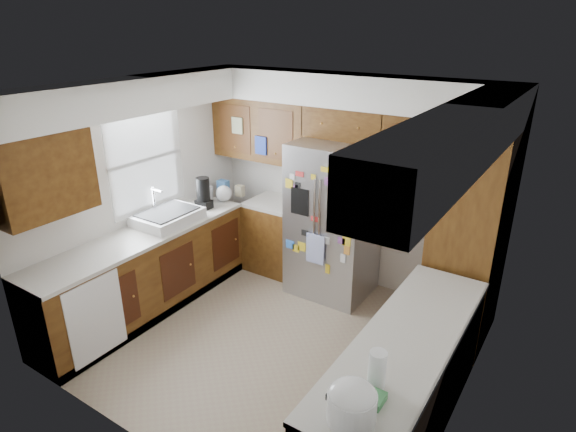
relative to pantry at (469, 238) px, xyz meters
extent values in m
plane|color=gray|center=(-1.50, -1.15, -1.07)|extent=(3.60, 3.60, 0.00)
cube|color=silver|center=(-1.50, 0.45, 0.18)|extent=(3.60, 0.04, 2.50)
cube|color=silver|center=(-3.30, -1.15, 0.18)|extent=(0.04, 3.20, 2.50)
cube|color=silver|center=(0.30, -1.15, 0.18)|extent=(0.04, 3.20, 2.50)
cube|color=silver|center=(-1.50, -2.75, 0.18)|extent=(3.60, 0.04, 2.50)
cube|color=white|center=(-1.50, -1.15, 1.43)|extent=(3.60, 3.20, 0.02)
cube|color=white|center=(-1.50, 0.26, 1.25)|extent=(3.60, 0.38, 0.35)
cube|color=white|center=(-3.11, -1.15, 1.25)|extent=(0.38, 3.20, 0.35)
cube|color=white|center=(0.11, -1.15, 1.25)|extent=(0.38, 3.20, 0.35)
cube|color=#40220C|center=(-2.63, 0.28, 0.70)|extent=(1.33, 0.34, 0.75)
cube|color=#40220C|center=(-0.36, 0.28, 0.70)|extent=(1.33, 0.34, 0.75)
cube|color=#40220C|center=(-3.13, -2.30, 0.70)|extent=(0.34, 0.85, 0.75)
cube|color=white|center=(-3.29, -1.05, 0.53)|extent=(0.02, 0.90, 1.05)
cube|color=white|center=(-3.25, -1.05, 0.53)|extent=(0.01, 1.02, 1.15)
cube|color=#1B36A1|center=(-2.54, 0.09, 0.55)|extent=(0.16, 0.02, 0.22)
cube|color=beige|center=(-2.88, 0.09, 0.75)|extent=(0.16, 0.02, 0.20)
cube|color=#40220C|center=(-3.00, -1.45, -0.64)|extent=(0.60, 2.60, 0.88)
cube|color=#40220C|center=(-2.33, 0.15, -0.64)|extent=(0.75, 0.60, 0.88)
cube|color=beige|center=(-3.00, -1.45, -0.17)|extent=(0.63, 2.60, 0.04)
cube|color=beige|center=(-2.33, 0.15, -0.17)|extent=(0.75, 0.60, 0.04)
cube|color=black|center=(-3.00, -1.45, -1.02)|extent=(0.60, 2.60, 0.10)
cube|color=white|center=(-2.69, -2.30, -0.61)|extent=(0.01, 0.58, 0.80)
cube|color=#40220C|center=(0.00, -1.62, -0.64)|extent=(0.60, 2.25, 0.88)
cube|color=beige|center=(0.00, -1.62, -0.17)|extent=(0.63, 2.25, 0.04)
cube|color=black|center=(0.00, -1.62, -1.02)|extent=(0.60, 2.25, 0.10)
cube|color=#40220C|center=(0.00, 0.00, 0.00)|extent=(0.60, 0.90, 2.15)
cube|color=#9B9BA0|center=(-1.50, 0.05, -0.17)|extent=(0.90, 0.75, 1.80)
cylinder|color=silver|center=(-1.53, -0.34, -0.02)|extent=(0.02, 0.02, 0.90)
cylinder|color=silver|center=(-1.47, -0.34, -0.02)|extent=(0.02, 0.02, 0.90)
cube|color=black|center=(-1.72, -0.33, 0.12)|extent=(0.22, 0.01, 0.30)
cube|color=white|center=(-1.50, -0.35, -0.38)|extent=(0.22, 0.01, 0.34)
cube|color=orange|center=(-1.13, -0.33, -0.30)|extent=(0.07, 0.00, 0.10)
cube|color=white|center=(-1.82, -0.33, 0.39)|extent=(0.06, 0.00, 0.07)
cube|color=red|center=(-1.73, -0.33, 0.44)|extent=(0.10, 0.00, 0.06)
cube|color=yellow|center=(-1.35, -0.33, -0.59)|extent=(0.05, 0.00, 0.11)
cube|color=blue|center=(-1.59, -0.33, -0.31)|extent=(0.06, 0.00, 0.07)
cube|color=white|center=(-1.31, -0.33, 0.03)|extent=(0.10, 0.00, 0.08)
cube|color=white|center=(-1.17, -0.33, -0.41)|extent=(0.06, 0.00, 0.10)
cube|color=black|center=(-1.65, -0.33, -0.23)|extent=(0.08, 0.00, 0.07)
cube|color=#8C4C99|center=(-1.20, -0.33, -0.21)|extent=(0.09, 0.00, 0.07)
cube|color=yellow|center=(-1.42, -0.33, 0.53)|extent=(0.11, 0.00, 0.05)
cube|color=yellow|center=(-1.14, -0.33, -0.20)|extent=(0.10, 0.00, 0.09)
cube|color=black|center=(-1.75, -0.33, 0.30)|extent=(0.07, 0.00, 0.07)
cube|color=#8C4C99|center=(-1.77, -0.33, 0.28)|extent=(0.05, 0.00, 0.05)
cube|color=orange|center=(-1.29, -0.33, 0.49)|extent=(0.06, 0.00, 0.08)
cube|color=#8C4C99|center=(-1.39, -0.33, 0.41)|extent=(0.07, 0.00, 0.09)
cube|color=yellow|center=(-1.86, -0.33, 0.31)|extent=(0.09, 0.00, 0.11)
cube|color=red|center=(-1.52, -0.33, -0.04)|extent=(0.11, 0.00, 0.06)
cube|color=blue|center=(-1.84, -0.33, -0.42)|extent=(0.11, 0.00, 0.10)
cube|color=yellow|center=(-1.69, -0.33, -0.41)|extent=(0.10, 0.00, 0.10)
cube|color=green|center=(-1.46, -0.33, -0.50)|extent=(0.05, 0.00, 0.06)
cube|color=white|center=(-1.37, -0.33, -0.25)|extent=(0.07, 0.00, 0.08)
cube|color=yellow|center=(-1.56, -0.33, 0.43)|extent=(0.06, 0.00, 0.06)
cube|color=yellow|center=(-1.76, -0.33, -0.45)|extent=(0.09, 0.00, 0.09)
cube|color=#40220C|center=(-1.50, 0.28, 0.90)|extent=(0.96, 0.34, 0.35)
sphere|color=blue|center=(-1.78, 0.22, 1.20)|extent=(0.25, 0.25, 0.25)
cylinder|color=black|center=(-1.27, 0.30, 1.16)|extent=(0.29, 0.29, 0.17)
ellipsoid|color=#333338|center=(-1.27, 0.30, 1.24)|extent=(0.27, 0.27, 0.12)
cube|color=white|center=(-3.00, -1.05, -0.09)|extent=(0.52, 0.70, 0.12)
cube|color=black|center=(-3.00, -1.05, -0.03)|extent=(0.44, 0.60, 0.02)
cylinder|color=silver|center=(-3.20, -1.05, 0.07)|extent=(0.02, 0.02, 0.30)
cylinder|color=silver|center=(-3.14, -1.05, 0.20)|extent=(0.16, 0.02, 0.02)
cube|color=yellow|center=(-2.85, -1.31, -0.13)|extent=(0.10, 0.18, 0.04)
cube|color=black|center=(-2.96, -0.50, -0.10)|extent=(0.18, 0.14, 0.10)
cylinder|color=black|center=(-2.96, -0.50, 0.09)|extent=(0.16, 0.16, 0.28)
cylinder|color=#9B9BA0|center=(-3.06, -0.33, -0.05)|extent=(0.14, 0.14, 0.20)
sphere|color=white|center=(-2.92, -0.19, -0.05)|extent=(0.20, 0.20, 0.20)
cube|color=#3F72B2|center=(-3.11, 0.02, -0.06)|extent=(0.14, 0.10, 0.18)
cube|color=#BFB28C|center=(-2.87, 0.08, -0.08)|extent=(0.10, 0.08, 0.14)
cylinder|color=white|center=(-3.05, -0.75, -0.10)|extent=(0.08, 0.08, 0.11)
cylinder|color=white|center=(0.00, -2.53, -0.06)|extent=(0.28, 0.28, 0.19)
ellipsoid|color=white|center=(0.00, -2.53, 0.03)|extent=(0.27, 0.27, 0.12)
cube|color=black|center=(-0.13, -2.53, -0.04)|extent=(0.04, 0.06, 0.04)
cylinder|color=white|center=(0.00, -2.19, -0.03)|extent=(0.11, 0.11, 0.25)
camera|label=1|loc=(0.84, -4.46, 1.94)|focal=30.00mm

